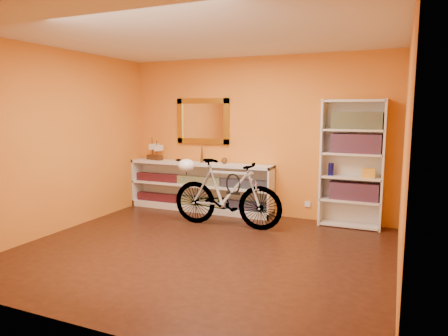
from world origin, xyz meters
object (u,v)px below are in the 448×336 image
at_px(console_unit, 200,187).
at_px(bicycle, 227,193).
at_px(helmet, 186,165).
at_px(bookcase, 352,164).

distance_m(console_unit, bicycle, 1.10).
bearing_deg(helmet, bookcase, 18.28).
relative_size(bookcase, bicycle, 1.09).
bearing_deg(helmet, bicycle, 2.20).
xyz_separation_m(bicycle, helmet, (-0.66, -0.03, 0.39)).
bearing_deg(console_unit, helmet, -78.49).
distance_m(console_unit, bookcase, 2.56).
bearing_deg(bicycle, console_unit, 46.12).
distance_m(bicycle, helmet, 0.77).
xyz_separation_m(bookcase, helmet, (-2.35, -0.78, -0.05)).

